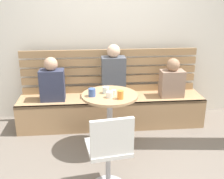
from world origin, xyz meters
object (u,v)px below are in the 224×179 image
at_px(cup_glass_short, 106,90).
at_px(person_child_left, 52,82).
at_px(cup_ceramic_white, 110,95).
at_px(white_chair, 110,151).
at_px(cup_tumbler_orange, 120,95).
at_px(booth_bench, 111,111).
at_px(cup_mug_blue, 92,92).
at_px(person_adult, 113,74).
at_px(person_child_middle, 172,80).
at_px(cafe_table, 110,111).
at_px(cup_espresso_small, 114,92).

bearing_deg(cup_glass_short, person_child_left, 139.31).
bearing_deg(cup_glass_short, cup_ceramic_white, -77.18).
relative_size(white_chair, cup_tumbler_orange, 8.50).
relative_size(booth_bench, cup_mug_blue, 28.42).
bearing_deg(booth_bench, cup_glass_short, -101.30).
xyz_separation_m(white_chair, person_adult, (0.19, 1.54, 0.32)).
height_order(booth_bench, white_chair, white_chair).
distance_m(person_child_middle, cup_glass_short, 1.18).
bearing_deg(cup_mug_blue, person_child_left, 127.73).
bearing_deg(cup_ceramic_white, cup_mug_blue, 162.86).
height_order(white_chair, cup_tumbler_orange, white_chair).
xyz_separation_m(booth_bench, cup_ceramic_white, (-0.09, -0.79, 0.55)).
relative_size(cafe_table, person_adult, 0.95).
height_order(person_adult, cup_glass_short, person_adult).
distance_m(person_adult, person_child_left, 0.88).
height_order(booth_bench, person_child_middle, person_child_middle).
distance_m(cup_espresso_small, cup_mug_blue, 0.26).
relative_size(person_adult, cup_espresso_small, 13.84).
distance_m(cup_espresso_small, cup_glass_short, 0.11).
relative_size(cup_glass_short, cup_tumbler_orange, 0.80).
relative_size(booth_bench, cup_tumbler_orange, 27.00).
xyz_separation_m(cup_glass_short, cup_mug_blue, (-0.17, -0.09, 0.01)).
bearing_deg(cup_ceramic_white, person_child_middle, 37.60).
xyz_separation_m(booth_bench, cup_espresso_small, (-0.03, -0.69, 0.55)).
distance_m(cafe_table, cup_tumbler_orange, 0.33).
bearing_deg(booth_bench, cup_ceramic_white, -96.66).
xyz_separation_m(white_chair, person_child_middle, (1.04, 1.46, 0.23)).
distance_m(cup_ceramic_white, cup_mug_blue, 0.21).
height_order(white_chair, cup_mug_blue, white_chair).
bearing_deg(person_child_left, cup_glass_short, -40.69).
relative_size(booth_bench, person_adult, 3.48).
bearing_deg(person_child_left, cup_espresso_small, -39.48).
distance_m(person_child_left, cup_tumbler_orange, 1.19).
xyz_separation_m(cafe_table, person_adult, (0.12, 0.72, 0.27)).
xyz_separation_m(person_child_left, cup_tumbler_orange, (0.87, -0.82, 0.08)).
bearing_deg(person_child_middle, cafe_table, -146.27).
distance_m(cafe_table, cup_mug_blue, 0.35).
xyz_separation_m(booth_bench, person_child_left, (-0.84, -0.02, 0.49)).
height_order(booth_bench, cup_mug_blue, cup_mug_blue).
bearing_deg(cafe_table, person_adult, 80.70).
xyz_separation_m(person_child_left, person_child_middle, (1.73, -0.01, -0.02)).
distance_m(white_chair, cup_ceramic_white, 0.77).
height_order(booth_bench, cafe_table, cafe_table).
bearing_deg(cafe_table, cup_mug_blue, -168.47).
relative_size(cafe_table, person_child_left, 1.19).
bearing_deg(cup_ceramic_white, person_child_left, 134.30).
bearing_deg(person_child_left, person_child_middle, -0.40).
relative_size(person_child_middle, cup_espresso_small, 10.24).
relative_size(booth_bench, cafe_table, 3.65).
bearing_deg(cup_glass_short, cafe_table, -47.43).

